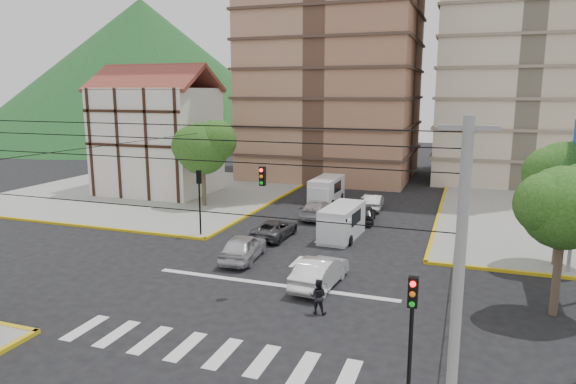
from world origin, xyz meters
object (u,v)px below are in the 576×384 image
at_px(traffic_light_se, 411,325).
at_px(van_left_lane, 326,191).
at_px(traffic_light_nw, 199,192).
at_px(car_silver_front_left, 243,247).
at_px(car_white_front_right, 320,272).
at_px(pedestrian_crosswalk, 318,296).
at_px(van_right_lane, 341,223).

bearing_deg(traffic_light_se, van_left_lane, 110.01).
height_order(traffic_light_nw, van_left_lane, traffic_light_nw).
xyz_separation_m(car_silver_front_left, car_white_front_right, (5.37, -2.49, -0.01)).
height_order(traffic_light_se, car_white_front_right, traffic_light_se).
distance_m(traffic_light_se, van_left_lane, 30.28).
height_order(car_white_front_right, pedestrian_crosswalk, pedestrian_crosswalk).
bearing_deg(car_white_front_right, car_silver_front_left, -19.99).
height_order(van_right_lane, car_silver_front_left, van_right_lane).
bearing_deg(car_silver_front_left, traffic_light_se, 126.32).
relative_size(traffic_light_se, van_right_lane, 0.88).
xyz_separation_m(van_left_lane, car_white_front_right, (4.89, -18.80, -0.34)).
bearing_deg(traffic_light_se, traffic_light_nw, 135.00).
bearing_deg(van_left_lane, car_white_front_right, -74.06).
distance_m(traffic_light_nw, van_right_lane, 9.70).
xyz_separation_m(traffic_light_se, car_white_front_right, (-5.45, 9.59, -2.35)).
height_order(traffic_light_nw, van_right_lane, traffic_light_nw).
bearing_deg(van_left_lane, van_right_lane, -67.87).
height_order(van_right_lane, van_left_lane, van_left_lane).
bearing_deg(traffic_light_nw, pedestrian_crosswalk, -39.92).
bearing_deg(car_silver_front_left, van_right_lane, -130.74).
distance_m(van_right_lane, car_silver_front_left, 7.53).
distance_m(traffic_light_nw, pedestrian_crosswalk, 14.48).
bearing_deg(van_left_lane, car_silver_front_left, -90.33).
relative_size(van_left_lane, pedestrian_crosswalk, 3.20).
bearing_deg(car_silver_front_left, car_white_front_right, 149.58).
bearing_deg(traffic_light_se, pedestrian_crosswalk, 125.81).
xyz_separation_m(traffic_light_se, van_left_lane, (-10.34, 28.39, -2.01)).
bearing_deg(car_white_front_right, van_left_lane, -70.53).
xyz_separation_m(van_right_lane, car_silver_front_left, (-4.34, -6.15, -0.30)).
bearing_deg(pedestrian_crosswalk, traffic_light_nw, -43.72).
xyz_separation_m(traffic_light_nw, van_right_lane, (9.11, 2.63, -2.04)).
bearing_deg(traffic_light_nw, van_right_lane, 16.08).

